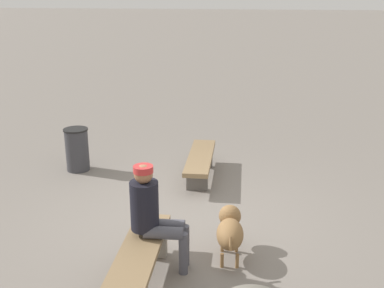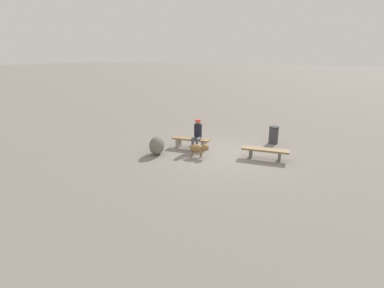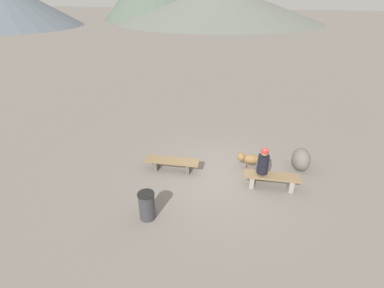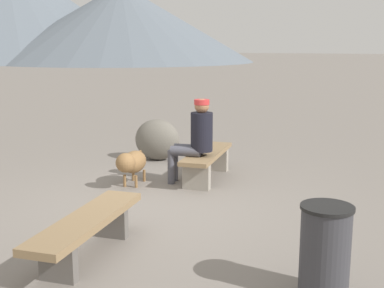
{
  "view_description": "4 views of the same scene",
  "coord_description": "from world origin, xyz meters",
  "views": [
    {
      "loc": [
        5.86,
        1.35,
        3.14
      ],
      "look_at": [
        -1.59,
        -0.24,
        0.65
      ],
      "focal_mm": 42.63,
      "sensor_mm": 36.0,
      "label": 1
    },
    {
      "loc": [
        -3.69,
        11.03,
        4.01
      ],
      "look_at": [
        0.89,
        1.25,
        0.68
      ],
      "focal_mm": 27.46,
      "sensor_mm": 36.0,
      "label": 2
    },
    {
      "loc": [
        1.13,
        -7.61,
        5.38
      ],
      "look_at": [
        -1.3,
        1.07,
        0.47
      ],
      "focal_mm": 26.14,
      "sensor_mm": 36.0,
      "label": 3
    },
    {
      "loc": [
        -5.7,
        -2.92,
        2.14
      ],
      "look_at": [
        0.69,
        -0.28,
        0.75
      ],
      "focal_mm": 47.08,
      "sensor_mm": 36.0,
      "label": 4
    }
  ],
  "objects": [
    {
      "name": "bench_left",
      "position": [
        -1.66,
        -0.11,
        0.32
      ],
      "size": [
        1.85,
        0.59,
        0.43
      ],
      "rotation": [
        0.0,
        0.0,
        0.1
      ],
      "color": "#605B56",
      "rests_on": "ground"
    },
    {
      "name": "trash_bin",
      "position": [
        -1.56,
        -2.43,
        0.4
      ],
      "size": [
        0.45,
        0.45,
        0.81
      ],
      "color": "#38383D",
      "rests_on": "ground"
    },
    {
      "name": "dog",
      "position": [
        0.81,
        0.75,
        0.37
      ],
      "size": [
        0.88,
        0.41,
        0.56
      ],
      "rotation": [
        0.0,
        0.0,
        3.28
      ],
      "color": "olive",
      "rests_on": "ground"
    },
    {
      "name": "bench_right",
      "position": [
        1.6,
        -0.16,
        0.31
      ],
      "size": [
        1.7,
        0.6,
        0.45
      ],
      "rotation": [
        0.0,
        0.0,
        0.1
      ],
      "color": "gray",
      "rests_on": "ground"
    },
    {
      "name": "boulder",
      "position": [
        2.52,
        1.18,
        0.38
      ],
      "size": [
        0.71,
        0.91,
        0.76
      ],
      "primitive_type": "ellipsoid",
      "rotation": [
        0.0,
        0.0,
        0.15
      ],
      "color": "#6B665B",
      "rests_on": "ground"
    },
    {
      "name": "distant_peak_2",
      "position": [
        46.53,
        44.07,
        6.48
      ],
      "size": [
        38.16,
        38.16,
        12.95
      ],
      "primitive_type": "cone",
      "color": "slate",
      "rests_on": "ground"
    },
    {
      "name": "seated_person",
      "position": [
        1.27,
        -0.1,
        0.76
      ],
      "size": [
        0.39,
        0.69,
        1.32
      ],
      "rotation": [
        0.0,
        0.0,
        0.13
      ],
      "color": "black",
      "rests_on": "ground"
    },
    {
      "name": "ground",
      "position": [
        0.0,
        0.0,
        -0.03
      ],
      "size": [
        210.0,
        210.0,
        0.06
      ],
      "primitive_type": "cube",
      "color": "gray"
    },
    {
      "name": "distant_peak_3",
      "position": [
        46.74,
        27.58,
        4.4
      ],
      "size": [
        30.75,
        30.75,
        8.81
      ],
      "primitive_type": "cone",
      "color": "slate",
      "rests_on": "ground"
    }
  ]
}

